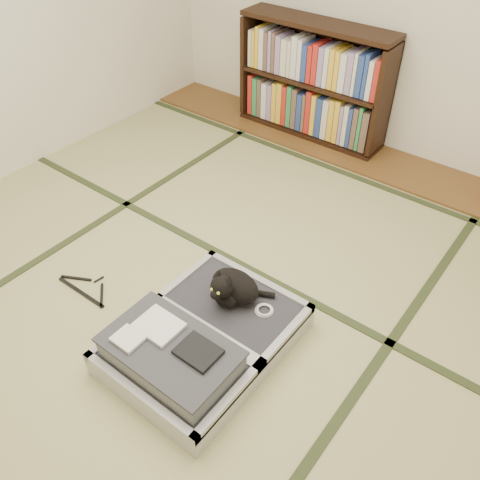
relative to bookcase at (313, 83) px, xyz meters
The scene contains 9 objects.
floor 2.19m from the bookcase, 75.44° to the right, with size 4.50×4.50×0.00m, color tan.
wood_strip 0.70m from the bookcase, ahead, with size 4.00×0.50×0.02m, color brown.
room_shell 2.37m from the bookcase, 75.44° to the right, with size 4.50×4.50×4.50m.
tatami_borders 1.72m from the bookcase, 71.16° to the right, with size 4.00×4.50×0.01m.
bookcase is the anchor object (origin of this frame).
suitcase 2.48m from the bookcase, 71.11° to the right, with size 0.71×0.95×0.28m.
cat 2.18m from the bookcase, 69.06° to the right, with size 0.32×0.32×0.26m.
cable_coil 2.23m from the bookcase, 64.35° to the right, with size 0.10×0.10×0.02m.
hanger 2.43m from the bookcase, 90.66° to the right, with size 0.39×0.18×0.01m.
Camera 1 is at (1.40, -1.40, 2.12)m, focal length 38.00 mm.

